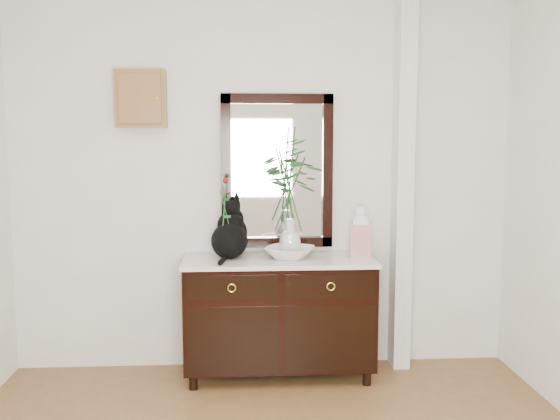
{
  "coord_description": "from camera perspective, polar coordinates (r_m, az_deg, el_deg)",
  "views": [
    {
      "loc": [
        -0.16,
        -2.51,
        1.7
      ],
      "look_at": [
        0.1,
        1.63,
        1.2
      ],
      "focal_mm": 40.0,
      "sensor_mm": 36.0,
      "label": 1
    }
  ],
  "objects": [
    {
      "name": "pilaster",
      "position": [
        4.57,
        11.13,
        2.36
      ],
      "size": [
        0.12,
        0.2,
        2.7
      ],
      "primitive_type": "cube",
      "color": "white",
      "rests_on": "ground"
    },
    {
      "name": "bud_vase_rose",
      "position": [
        4.27,
        -5.12,
        -0.73
      ],
      "size": [
        0.09,
        0.09,
        0.57
      ],
      "primitive_type": null,
      "rotation": [
        0.0,
        0.0,
        -0.33
      ],
      "color": "#2E602D",
      "rests_on": "sideboard"
    },
    {
      "name": "ginger_jar",
      "position": [
        4.4,
        7.33,
        -1.88
      ],
      "size": [
        0.15,
        0.15,
        0.37
      ],
      "primitive_type": null,
      "rotation": [
        0.0,
        0.0,
        -0.09
      ],
      "color": "white",
      "rests_on": "sideboard"
    },
    {
      "name": "cat",
      "position": [
        4.32,
        -4.65,
        -1.72
      ],
      "size": [
        0.33,
        0.39,
        0.41
      ],
      "primitive_type": null,
      "rotation": [
        0.0,
        0.0,
        -0.14
      ],
      "color": "black",
      "rests_on": "sideboard"
    },
    {
      "name": "key_cabinet",
      "position": [
        4.51,
        -12.59,
        9.9
      ],
      "size": [
        0.35,
        0.1,
        0.4
      ],
      "primitive_type": "cube",
      "color": "brown",
      "rests_on": "wall_back"
    },
    {
      "name": "sideboard",
      "position": [
        4.42,
        -0.08,
        -9.23
      ],
      "size": [
        1.33,
        0.52,
        0.82
      ],
      "color": "black",
      "rests_on": "ground"
    },
    {
      "name": "wall_back",
      "position": [
        4.5,
        -1.55,
        2.42
      ],
      "size": [
        3.6,
        0.04,
        2.7
      ],
      "primitive_type": "cube",
      "color": "white",
      "rests_on": "ground"
    },
    {
      "name": "lotus_bowl",
      "position": [
        4.33,
        0.92,
        -3.91
      ],
      "size": [
        0.43,
        0.43,
        0.08
      ],
      "primitive_type": "imported",
      "rotation": [
        0.0,
        0.0,
        -0.41
      ],
      "color": "white",
      "rests_on": "sideboard"
    },
    {
      "name": "wall_mirror",
      "position": [
        4.49,
        -0.27,
        3.56
      ],
      "size": [
        0.8,
        0.06,
        1.1
      ],
      "color": "black",
      "rests_on": "wall_back"
    },
    {
      "name": "vase_branches",
      "position": [
        4.27,
        0.93,
        1.77
      ],
      "size": [
        0.54,
        0.54,
        0.9
      ],
      "primitive_type": null,
      "rotation": [
        0.0,
        0.0,
        -0.31
      ],
      "color": "silver",
      "rests_on": "lotus_bowl"
    }
  ]
}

